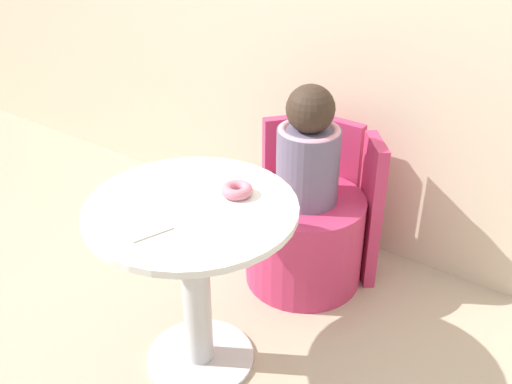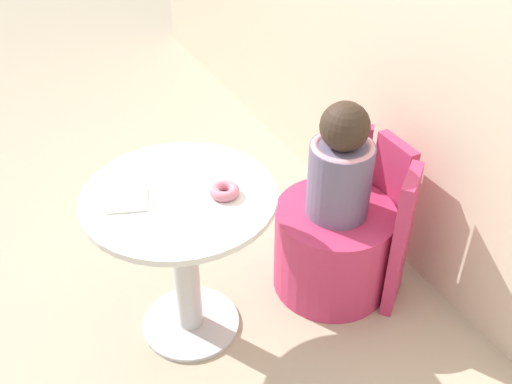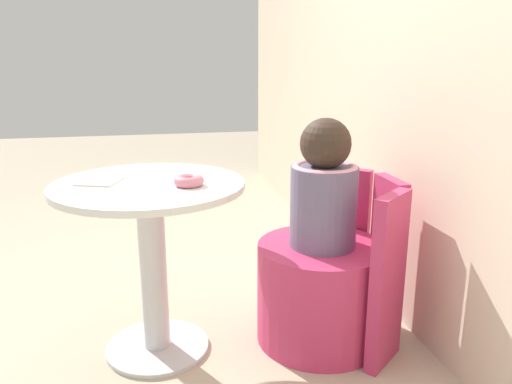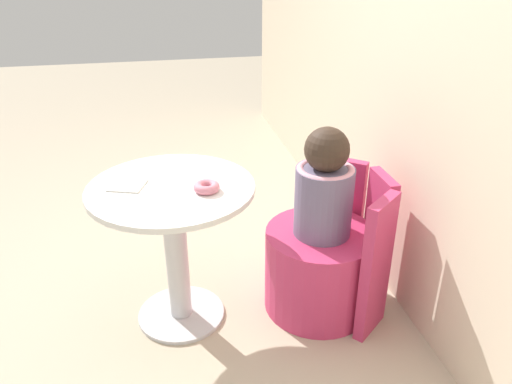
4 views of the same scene
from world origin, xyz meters
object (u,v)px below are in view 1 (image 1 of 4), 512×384
donut (237,190)px  child_figure (308,150)px  round_table (194,256)px  tub_chair (304,239)px

donut → child_figure: bearing=93.0°
round_table → child_figure: bearing=85.4°
tub_chair → round_table: bearing=-94.6°
round_table → child_figure: 0.69m
round_table → tub_chair: size_ratio=1.38×
donut → round_table: bearing=-119.7°
tub_chair → child_figure: child_figure is taller
child_figure → donut: child_figure is taller
donut → tub_chair: bearing=93.0°
round_table → donut: (0.08, 0.14, 0.22)m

